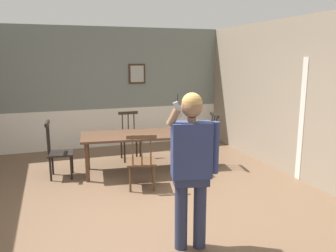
{
  "coord_description": "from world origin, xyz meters",
  "views": [
    {
      "loc": [
        -1.07,
        -4.52,
        2.09
      ],
      "look_at": [
        0.33,
        -0.46,
        1.23
      ],
      "focal_mm": 36.69,
      "sensor_mm": 36.0,
      "label": 1
    }
  ],
  "objects_px": {
    "chair_by_doorway": "(130,137)",
    "chair_at_table_head": "(206,142)",
    "person_figure": "(192,161)",
    "chair_opposite_corner": "(141,161)",
    "dining_table": "(135,138)",
    "chair_near_window": "(58,151)"
  },
  "relations": [
    {
      "from": "dining_table",
      "to": "chair_opposite_corner",
      "type": "distance_m",
      "value": 0.85
    },
    {
      "from": "dining_table",
      "to": "chair_at_table_head",
      "type": "relative_size",
      "value": 1.93
    },
    {
      "from": "chair_near_window",
      "to": "chair_at_table_head",
      "type": "xyz_separation_m",
      "value": [
        2.69,
        -0.31,
        0.02
      ]
    },
    {
      "from": "dining_table",
      "to": "chair_near_window",
      "type": "height_order",
      "value": "chair_near_window"
    },
    {
      "from": "dining_table",
      "to": "chair_by_doorway",
      "type": "bearing_deg",
      "value": 83.8
    },
    {
      "from": "chair_near_window",
      "to": "chair_by_doorway",
      "type": "height_order",
      "value": "chair_near_window"
    },
    {
      "from": "chair_by_doorway",
      "to": "chair_at_table_head",
      "type": "distance_m",
      "value": 1.6
    },
    {
      "from": "chair_at_table_head",
      "to": "chair_opposite_corner",
      "type": "height_order",
      "value": "chair_at_table_head"
    },
    {
      "from": "dining_table",
      "to": "person_figure",
      "type": "bearing_deg",
      "value": -90.68
    },
    {
      "from": "chair_at_table_head",
      "to": "chair_opposite_corner",
      "type": "relative_size",
      "value": 1.13
    },
    {
      "from": "chair_near_window",
      "to": "chair_by_doorway",
      "type": "relative_size",
      "value": 1.02
    },
    {
      "from": "chair_near_window",
      "to": "dining_table",
      "type": "bearing_deg",
      "value": 89.77
    },
    {
      "from": "dining_table",
      "to": "chair_opposite_corner",
      "type": "xyz_separation_m",
      "value": [
        -0.1,
        -0.83,
        -0.19
      ]
    },
    {
      "from": "person_figure",
      "to": "chair_by_doorway",
      "type": "bearing_deg",
      "value": -79.67
    },
    {
      "from": "dining_table",
      "to": "chair_by_doorway",
      "type": "relative_size",
      "value": 2.04
    },
    {
      "from": "chair_by_doorway",
      "to": "chair_at_table_head",
      "type": "xyz_separation_m",
      "value": [
        1.26,
        -0.98,
        0.02
      ]
    },
    {
      "from": "dining_table",
      "to": "person_figure",
      "type": "xyz_separation_m",
      "value": [
        -0.03,
        -2.73,
        0.37
      ]
    },
    {
      "from": "chair_near_window",
      "to": "chair_opposite_corner",
      "type": "height_order",
      "value": "chair_near_window"
    },
    {
      "from": "chair_at_table_head",
      "to": "person_figure",
      "type": "relative_size",
      "value": 0.6
    },
    {
      "from": "chair_at_table_head",
      "to": "person_figure",
      "type": "distance_m",
      "value": 2.97
    },
    {
      "from": "chair_by_doorway",
      "to": "chair_at_table_head",
      "type": "height_order",
      "value": "chair_at_table_head"
    },
    {
      "from": "chair_opposite_corner",
      "to": "chair_by_doorway",
      "type": "bearing_deg",
      "value": 95.94
    }
  ]
}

